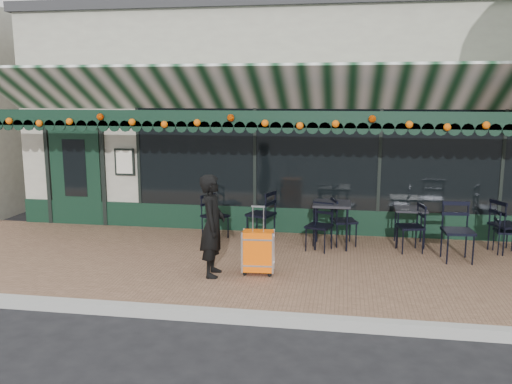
% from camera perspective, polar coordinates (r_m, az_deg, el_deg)
% --- Properties ---
extents(ground, '(80.00, 80.00, 0.00)m').
position_cam_1_polar(ground, '(7.12, 2.67, -13.57)').
color(ground, black).
rests_on(ground, ground).
extents(sidewalk, '(18.00, 4.00, 0.15)m').
position_cam_1_polar(sidewalk, '(8.95, 4.18, -7.97)').
color(sidewalk, brown).
rests_on(sidewalk, ground).
extents(curb, '(18.00, 0.16, 0.15)m').
position_cam_1_polar(curb, '(7.02, 2.60, -13.27)').
color(curb, '#9E9E99').
rests_on(curb, ground).
extents(restaurant_building, '(12.00, 9.60, 4.50)m').
position_cam_1_polar(restaurant_building, '(14.33, 6.43, 7.85)').
color(restaurant_building, gray).
rests_on(restaurant_building, ground).
extents(woman, '(0.42, 0.59, 1.55)m').
position_cam_1_polar(woman, '(8.18, -4.60, -3.55)').
color(woman, black).
rests_on(woman, sidewalk).
extents(suitcase, '(0.48, 0.29, 1.06)m').
position_cam_1_polar(suitcase, '(8.30, 0.23, -6.31)').
color(suitcase, '#FF5E08').
rests_on(suitcase, sidewalk).
extents(cafe_table_a, '(0.56, 0.56, 0.69)m').
position_cam_1_polar(cafe_table_a, '(10.20, 15.94, -2.02)').
color(cafe_table_a, black).
rests_on(cafe_table_a, sidewalk).
extents(cafe_table_b, '(0.66, 0.66, 0.81)m').
position_cam_1_polar(cafe_table_b, '(9.78, 8.00, -1.58)').
color(cafe_table_b, black).
rests_on(cafe_table_b, sidewalk).
extents(chair_a_left, '(0.52, 0.52, 0.86)m').
position_cam_1_polar(chair_a_left, '(9.83, 15.91, -3.60)').
color(chair_a_left, black).
rests_on(chair_a_left, sidewalk).
extents(chair_a_right, '(0.62, 0.62, 0.94)m').
position_cam_1_polar(chair_a_right, '(10.36, 24.87, -3.24)').
color(chair_a_right, black).
rests_on(chair_a_right, sidewalk).
extents(chair_a_front, '(0.53, 0.53, 0.99)m').
position_cam_1_polar(chair_a_front, '(9.50, 20.48, -3.96)').
color(chair_a_front, black).
rests_on(chair_a_front, sidewalk).
extents(chair_a_extra, '(0.38, 0.38, 0.76)m').
position_cam_1_polar(chair_a_extra, '(10.31, 24.86, -3.83)').
color(chair_a_extra, black).
rests_on(chair_a_extra, sidewalk).
extents(chair_b_left, '(0.60, 0.60, 0.94)m').
position_cam_1_polar(chair_b_left, '(10.24, 0.52, -2.41)').
color(chair_b_left, black).
rests_on(chair_b_left, sidewalk).
extents(chair_b_right, '(0.55, 0.55, 0.87)m').
position_cam_1_polar(chair_b_right, '(9.98, 9.23, -3.08)').
color(chair_b_right, black).
rests_on(chair_b_right, sidewalk).
extents(chair_b_front, '(0.54, 0.54, 0.85)m').
position_cam_1_polar(chair_b_front, '(9.59, 6.66, -3.66)').
color(chair_b_front, black).
rests_on(chair_b_front, sidewalk).
extents(chair_solo, '(0.59, 0.59, 0.85)m').
position_cam_1_polar(chair_solo, '(10.34, -4.34, -2.59)').
color(chair_solo, black).
rests_on(chair_solo, sidewalk).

